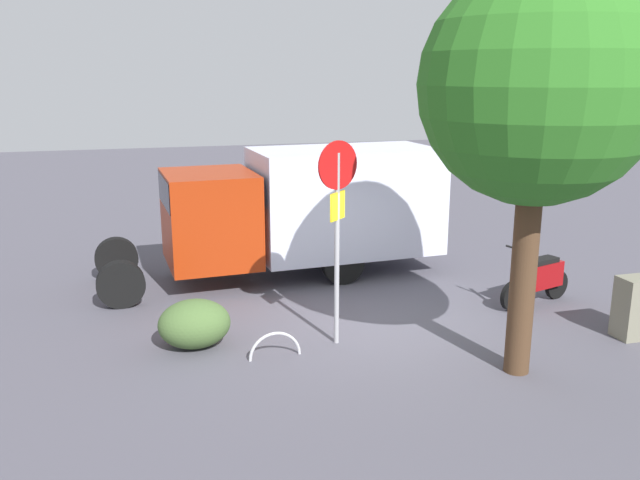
{
  "coord_description": "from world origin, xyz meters",
  "views": [
    {
      "loc": [
        3.92,
        10.22,
        4.33
      ],
      "look_at": [
        0.78,
        -0.85,
        1.4
      ],
      "focal_mm": 37.12,
      "sensor_mm": 36.0,
      "label": 1
    }
  ],
  "objects_px": {
    "street_tree": "(538,87)",
    "utility_cabinet": "(640,307)",
    "box_truck_near": "(302,205)",
    "bike_rack_hoop": "(275,357)",
    "motorcycle": "(537,278)",
    "stop_sign": "(337,211)"
  },
  "relations": [
    {
      "from": "street_tree",
      "to": "bike_rack_hoop",
      "type": "height_order",
      "value": "street_tree"
    },
    {
      "from": "stop_sign",
      "to": "bike_rack_hoop",
      "type": "height_order",
      "value": "stop_sign"
    },
    {
      "from": "utility_cabinet",
      "to": "bike_rack_hoop",
      "type": "height_order",
      "value": "utility_cabinet"
    },
    {
      "from": "bike_rack_hoop",
      "to": "utility_cabinet",
      "type": "bearing_deg",
      "value": 172.12
    },
    {
      "from": "motorcycle",
      "to": "bike_rack_hoop",
      "type": "height_order",
      "value": "motorcycle"
    },
    {
      "from": "motorcycle",
      "to": "utility_cabinet",
      "type": "relative_size",
      "value": 1.68
    },
    {
      "from": "box_truck_near",
      "to": "street_tree",
      "type": "xyz_separation_m",
      "value": [
        -1.85,
        5.65,
        2.59
      ]
    },
    {
      "from": "stop_sign",
      "to": "street_tree",
      "type": "xyz_separation_m",
      "value": [
        -2.26,
        1.75,
        1.92
      ]
    },
    {
      "from": "motorcycle",
      "to": "stop_sign",
      "type": "height_order",
      "value": "stop_sign"
    },
    {
      "from": "utility_cabinet",
      "to": "bike_rack_hoop",
      "type": "relative_size",
      "value": 1.23
    },
    {
      "from": "utility_cabinet",
      "to": "bike_rack_hoop",
      "type": "bearing_deg",
      "value": -7.88
    },
    {
      "from": "stop_sign",
      "to": "utility_cabinet",
      "type": "bearing_deg",
      "value": 167.16
    },
    {
      "from": "motorcycle",
      "to": "street_tree",
      "type": "relative_size",
      "value": 0.3
    },
    {
      "from": "stop_sign",
      "to": "utility_cabinet",
      "type": "height_order",
      "value": "stop_sign"
    },
    {
      "from": "street_tree",
      "to": "bike_rack_hoop",
      "type": "xyz_separation_m",
      "value": [
        3.36,
        -1.45,
        -4.13
      ]
    },
    {
      "from": "utility_cabinet",
      "to": "street_tree",
      "type": "bearing_deg",
      "value": 12.9
    },
    {
      "from": "box_truck_near",
      "to": "utility_cabinet",
      "type": "xyz_separation_m",
      "value": [
        -4.54,
        5.03,
        -1.02
      ]
    },
    {
      "from": "stop_sign",
      "to": "motorcycle",
      "type": "bearing_deg",
      "value": -169.85
    },
    {
      "from": "stop_sign",
      "to": "utility_cabinet",
      "type": "distance_m",
      "value": 5.36
    },
    {
      "from": "box_truck_near",
      "to": "bike_rack_hoop",
      "type": "height_order",
      "value": "box_truck_near"
    },
    {
      "from": "motorcycle",
      "to": "bike_rack_hoop",
      "type": "distance_m",
      "value": 5.47
    },
    {
      "from": "street_tree",
      "to": "utility_cabinet",
      "type": "bearing_deg",
      "value": -167.1
    }
  ]
}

